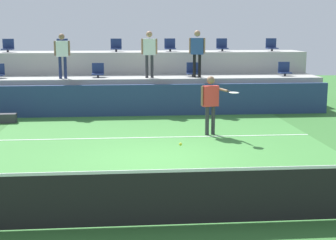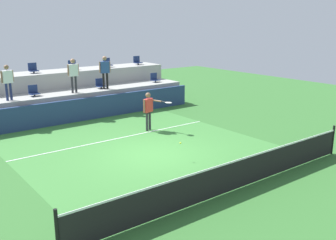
# 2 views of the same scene
# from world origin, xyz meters

# --- Properties ---
(ground_plane) EXTENTS (40.00, 40.00, 0.00)m
(ground_plane) POSITION_xyz_m (0.00, 0.00, 0.00)
(ground_plane) COLOR #336B2D
(court_inner_paint) EXTENTS (9.00, 10.00, 0.01)m
(court_inner_paint) POSITION_xyz_m (0.00, 1.00, 0.00)
(court_inner_paint) COLOR #3D7F38
(court_inner_paint) RESTS_ON ground_plane
(court_service_line) EXTENTS (9.00, 0.06, 0.00)m
(court_service_line) POSITION_xyz_m (0.00, 2.40, 0.01)
(court_service_line) COLOR white
(court_service_line) RESTS_ON ground_plane
(tennis_net) EXTENTS (10.48, 0.08, 1.07)m
(tennis_net) POSITION_xyz_m (0.00, -4.00, 0.50)
(tennis_net) COLOR black
(tennis_net) RESTS_ON ground_plane
(sponsor_backboard) EXTENTS (13.00, 0.16, 1.10)m
(sponsor_backboard) POSITION_xyz_m (0.00, 6.00, 0.55)
(sponsor_backboard) COLOR navy
(sponsor_backboard) RESTS_ON ground_plane
(seating_tier_lower) EXTENTS (13.00, 1.80, 1.25)m
(seating_tier_lower) POSITION_xyz_m (0.00, 7.30, 0.62)
(seating_tier_lower) COLOR #9E9E99
(seating_tier_lower) RESTS_ON ground_plane
(seating_tier_upper) EXTENTS (13.00, 1.80, 2.10)m
(seating_tier_upper) POSITION_xyz_m (0.00, 9.10, 1.05)
(seating_tier_upper) COLOR #9E9E99
(seating_tier_upper) RESTS_ON ground_plane
(stadium_chair_lower_left) EXTENTS (0.44, 0.40, 0.52)m
(stadium_chair_lower_left) POSITION_xyz_m (-1.75, 7.23, 1.46)
(stadium_chair_lower_left) COLOR #2D2D33
(stadium_chair_lower_left) RESTS_ON seating_tier_lower
(stadium_chair_lower_right) EXTENTS (0.44, 0.40, 0.52)m
(stadium_chair_lower_right) POSITION_xyz_m (1.78, 7.23, 1.46)
(stadium_chair_lower_right) COLOR #2D2D33
(stadium_chair_lower_right) RESTS_ON seating_tier_lower
(stadium_chair_lower_far_right) EXTENTS (0.44, 0.40, 0.52)m
(stadium_chair_lower_far_right) POSITION_xyz_m (5.30, 7.23, 1.46)
(stadium_chair_lower_far_right) COLOR #2D2D33
(stadium_chair_lower_far_right) RESTS_ON seating_tier_lower
(stadium_chair_upper_far_left) EXTENTS (0.44, 0.40, 0.52)m
(stadium_chair_upper_far_left) POSITION_xyz_m (-5.34, 9.03, 2.31)
(stadium_chair_upper_far_left) COLOR #2D2D33
(stadium_chair_upper_far_left) RESTS_ON seating_tier_upper
(stadium_chair_upper_left) EXTENTS (0.44, 0.40, 0.52)m
(stadium_chair_upper_left) POSITION_xyz_m (-3.23, 9.03, 2.31)
(stadium_chair_upper_left) COLOR #2D2D33
(stadium_chair_upper_left) RESTS_ON seating_tier_upper
(stadium_chair_upper_mid_left) EXTENTS (0.44, 0.40, 0.52)m
(stadium_chair_upper_mid_left) POSITION_xyz_m (-1.09, 9.03, 2.31)
(stadium_chair_upper_mid_left) COLOR #2D2D33
(stadium_chair_upper_mid_left) RESTS_ON seating_tier_upper
(stadium_chair_upper_mid_right) EXTENTS (0.44, 0.40, 0.52)m
(stadium_chair_upper_mid_right) POSITION_xyz_m (1.09, 9.03, 2.31)
(stadium_chair_upper_mid_right) COLOR #2D2D33
(stadium_chair_upper_mid_right) RESTS_ON seating_tier_upper
(stadium_chair_upper_right) EXTENTS (0.44, 0.40, 0.52)m
(stadium_chair_upper_right) POSITION_xyz_m (3.23, 9.03, 2.31)
(stadium_chair_upper_right) COLOR #2D2D33
(stadium_chair_upper_right) RESTS_ON seating_tier_upper
(stadium_chair_upper_far_right) EXTENTS (0.44, 0.40, 0.52)m
(stadium_chair_upper_far_right) POSITION_xyz_m (5.30, 9.03, 2.31)
(stadium_chair_upper_far_right) COLOR #2D2D33
(stadium_chair_upper_far_right) RESTS_ON seating_tier_upper
(tennis_player) EXTENTS (0.96, 1.14, 1.70)m
(tennis_player) POSITION_xyz_m (1.68, 2.61, 1.04)
(tennis_player) COLOR #2D2D33
(tennis_player) RESTS_ON ground_plane
(spectator_in_white) EXTENTS (0.57, 0.23, 1.60)m
(spectator_in_white) POSITION_xyz_m (-2.98, 6.85, 2.20)
(spectator_in_white) COLOR navy
(spectator_in_white) RESTS_ON seating_tier_lower
(spectator_in_grey) EXTENTS (0.59, 0.23, 1.68)m
(spectator_in_grey) POSITION_xyz_m (0.13, 6.85, 2.26)
(spectator_in_grey) COLOR #2D2D33
(spectator_in_grey) RESTS_ON seating_tier_lower
(spectator_leaning_on_rail) EXTENTS (0.60, 0.28, 1.71)m
(spectator_leaning_on_rail) POSITION_xyz_m (1.88, 6.85, 2.28)
(spectator_leaning_on_rail) COLOR black
(spectator_leaning_on_rail) RESTS_ON seating_tier_lower
(tennis_ball) EXTENTS (0.07, 0.07, 0.07)m
(tennis_ball) POSITION_xyz_m (0.37, -1.17, 0.64)
(tennis_ball) COLOR #CCE033
(equipment_bag) EXTENTS (0.76, 0.28, 0.30)m
(equipment_bag) POSITION_xyz_m (-4.70, 5.04, 0.15)
(equipment_bag) COLOR #333338
(equipment_bag) RESTS_ON ground_plane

